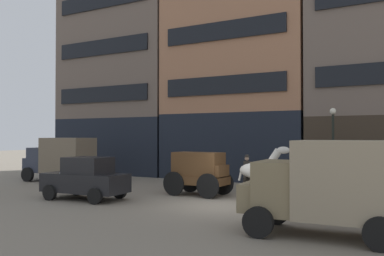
% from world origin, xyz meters
% --- Properties ---
extents(ground_plane, '(120.00, 120.00, 0.00)m').
position_xyz_m(ground_plane, '(0.00, 0.00, 0.00)').
color(ground_plane, slate).
extents(building_far_left, '(9.82, 5.84, 14.54)m').
position_xyz_m(building_far_left, '(-12.74, 10.29, 7.32)').
color(building_far_left, black).
rests_on(building_far_left, ground_plane).
extents(building_center_left, '(9.69, 5.84, 17.73)m').
position_xyz_m(building_center_left, '(-3.33, 10.29, 8.91)').
color(building_center_left, black).
rests_on(building_center_left, ground_plane).
extents(cargo_wagon, '(2.97, 1.64, 1.98)m').
position_xyz_m(cargo_wagon, '(-2.03, 2.05, 1.15)').
color(cargo_wagon, brown).
rests_on(cargo_wagon, ground_plane).
extents(draft_horse, '(2.35, 0.68, 2.30)m').
position_xyz_m(draft_horse, '(0.92, 2.05, 1.27)').
color(draft_horse, beige).
rests_on(draft_horse, ground_plane).
extents(delivery_truck_near, '(4.46, 2.39, 2.62)m').
position_xyz_m(delivery_truck_near, '(-12.08, 3.15, 1.42)').
color(delivery_truck_near, '#333847').
rests_on(delivery_truck_near, ground_plane).
extents(delivery_truck_far, '(4.42, 2.30, 2.62)m').
position_xyz_m(delivery_truck_far, '(4.63, -3.11, 1.42)').
color(delivery_truck_far, '#7A6B4C').
rests_on(delivery_truck_far, ground_plane).
extents(sedan_dark, '(3.79, 2.05, 1.83)m').
position_xyz_m(sedan_dark, '(-5.74, -1.39, 0.91)').
color(sedan_dark, black).
rests_on(sedan_dark, ground_plane).
extents(pedestrian_officer, '(0.46, 0.46, 1.79)m').
position_xyz_m(pedestrian_officer, '(-0.70, 4.65, 0.98)').
color(pedestrian_officer, '#38332D').
rests_on(pedestrian_officer, ground_plane).
extents(streetlamp_curbside, '(0.32, 0.32, 4.12)m').
position_xyz_m(streetlamp_curbside, '(3.16, 6.39, 2.67)').
color(streetlamp_curbside, black).
rests_on(streetlamp_curbside, ground_plane).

